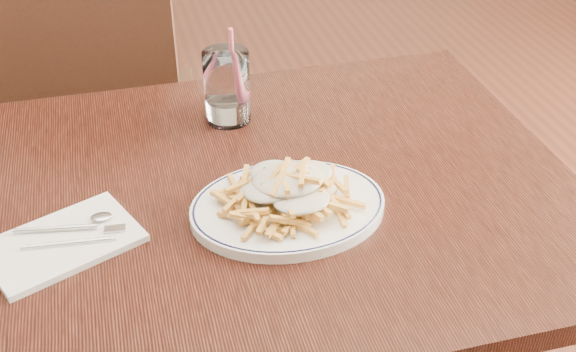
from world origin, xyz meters
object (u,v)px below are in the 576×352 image
object	(u,v)px
water_glass	(227,91)
table	(214,232)
fries_plate	(288,207)
loaded_fries	(288,185)
chair_far	(89,104)

from	to	relation	value
water_glass	table	bearing A→B (deg)	-107.70
fries_plate	water_glass	bearing A→B (deg)	96.54
fries_plate	table	bearing A→B (deg)	144.06
table	loaded_fries	distance (m)	0.19
chair_far	loaded_fries	bearing A→B (deg)	-68.31
fries_plate	loaded_fries	bearing A→B (deg)	63.43
chair_far	table	bearing A→B (deg)	-74.06
chair_far	fries_plate	bearing A→B (deg)	-68.31
table	water_glass	size ratio (longest dim) A/B	6.47
table	chair_far	xyz separation A→B (m)	(-0.20, 0.69, -0.10)
water_glass	loaded_fries	bearing A→B (deg)	-83.46
table	chair_far	size ratio (longest dim) A/B	1.19
chair_far	water_glass	size ratio (longest dim) A/B	5.45
table	fries_plate	distance (m)	0.16
loaded_fries	table	bearing A→B (deg)	144.06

